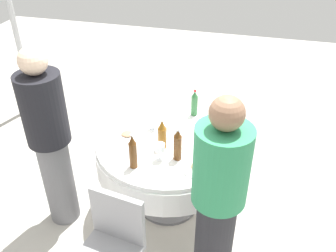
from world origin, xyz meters
TOP-DOWN VIEW (x-y plane):
  - ground_plane at (0.00, 0.00)m, footprint 10.00×10.00m
  - dining_table at (0.00, 0.00)m, footprint 1.24×1.24m
  - bottle_brown_east at (0.17, 0.40)m, footprint 0.06×0.06m
  - bottle_brown_right at (-0.13, 0.22)m, footprint 0.07×0.07m
  - bottle_amber_outer at (0.02, 0.10)m, footprint 0.07×0.07m
  - bottle_green_front at (-0.13, -0.47)m, footprint 0.06×0.06m
  - wine_glass_front at (-0.06, -0.16)m, footprint 0.07×0.07m
  - wine_glass_west at (0.04, -0.04)m, footprint 0.07×0.07m
  - wine_glass_near at (-0.36, -0.06)m, footprint 0.07×0.07m
  - wine_glass_left at (0.17, -0.14)m, footprint 0.07×0.07m
  - wine_glass_mid at (-0.01, 0.26)m, footprint 0.07×0.07m
  - plate_mid at (0.35, 0.03)m, footprint 0.24×0.24m
  - plate_north at (-0.32, 0.30)m, footprint 0.25×0.25m
  - spoon_right at (0.13, -0.42)m, footprint 0.03×0.18m
  - knife_outer at (-0.21, -0.23)m, footprint 0.14×0.14m
  - knife_front at (-0.12, 0.05)m, footprint 0.08×0.17m
  - person_east at (0.88, 0.38)m, footprint 0.34×0.34m
  - person_right at (-0.52, 0.75)m, footprint 0.34×0.34m
  - chair_near at (0.15, 0.95)m, footprint 0.46×0.46m
  - tent_pole_main at (2.25, -1.29)m, footprint 0.07×0.07m

SIDE VIEW (x-z plane):
  - ground_plane at x=0.00m, z-range 0.00..0.00m
  - chair_near at x=0.15m, z-range 0.08..0.95m
  - dining_table at x=0.00m, z-range 0.22..0.96m
  - spoon_right at x=0.13m, z-range 0.74..0.74m
  - knife_outer at x=-0.21m, z-range 0.74..0.74m
  - knife_front at x=-0.12m, z-range 0.74..0.74m
  - plate_mid at x=0.35m, z-range 0.73..0.77m
  - plate_north at x=-0.32m, z-range 0.73..0.77m
  - wine_glass_front at x=-0.06m, z-range 0.77..0.90m
  - wine_glass_west at x=0.04m, z-range 0.77..0.90m
  - wine_glass_near at x=-0.36m, z-range 0.77..0.91m
  - wine_glass_left at x=0.17m, z-range 0.77..0.92m
  - wine_glass_mid at x=-0.01m, z-range 0.78..0.92m
  - person_right at x=-0.52m, z-range 0.04..1.67m
  - person_east at x=0.88m, z-range 0.04..1.67m
  - bottle_green_front at x=-0.13m, z-range 0.73..0.99m
  - bottle_amber_outer at x=0.02m, z-range 0.73..1.00m
  - bottle_brown_right at x=-0.13m, z-range 0.73..1.01m
  - bottle_brown_east at x=0.17m, z-range 0.73..1.03m
  - tent_pole_main at x=2.25m, z-range 0.00..2.45m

